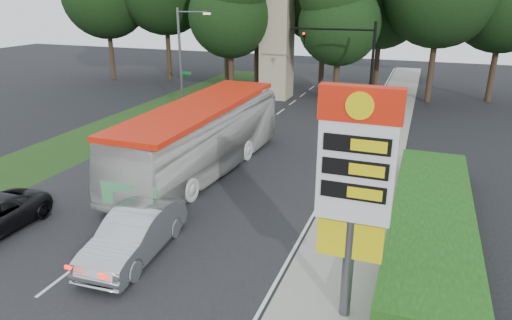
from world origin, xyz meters
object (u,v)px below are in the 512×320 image
(traffic_signal_mast, at_px, (354,58))
(transit_bus, at_px, (202,138))
(gas_station_pylon, at_px, (355,177))
(monument, at_px, (277,40))
(streetlight_signs, at_px, (183,57))
(sedan_silver, at_px, (135,234))

(traffic_signal_mast, height_order, transit_bus, traffic_signal_mast)
(gas_station_pylon, distance_m, monument, 30.17)
(monument, bearing_deg, streetlight_signs, -121.97)
(gas_station_pylon, xyz_separation_m, streetlight_signs, (-16.19, 20.01, -0.01))
(transit_bus, bearing_deg, streetlight_signs, 126.24)
(streetlight_signs, distance_m, transit_bus, 13.25)
(monument, bearing_deg, sedan_silver, -82.68)
(transit_bus, bearing_deg, gas_station_pylon, -41.21)
(traffic_signal_mast, xyz_separation_m, monument, (-7.68, 6.00, 0.43))
(streetlight_signs, bearing_deg, monument, 58.03)
(monument, height_order, transit_bus, monument)
(sedan_silver, bearing_deg, traffic_signal_mast, 74.59)
(traffic_signal_mast, xyz_separation_m, sedan_silver, (-4.18, -21.24, -3.82))
(streetlight_signs, relative_size, transit_bus, 0.60)
(transit_bus, bearing_deg, sedan_silver, -76.47)
(traffic_signal_mast, xyz_separation_m, streetlight_signs, (-12.67, -1.99, -0.23))
(gas_station_pylon, distance_m, transit_bus, 13.17)
(streetlight_signs, bearing_deg, sedan_silver, -66.21)
(gas_station_pylon, height_order, streetlight_signs, streetlight_signs)
(gas_station_pylon, height_order, transit_bus, gas_station_pylon)
(traffic_signal_mast, relative_size, sedan_silver, 1.39)
(monument, xyz_separation_m, transit_bus, (2.03, -18.92, -3.26))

